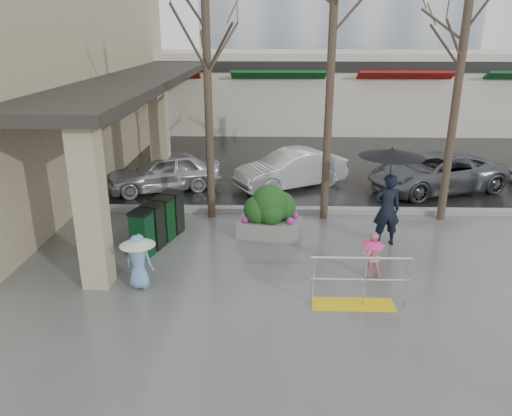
# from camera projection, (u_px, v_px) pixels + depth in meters

# --- Properties ---
(ground) EXTENTS (120.00, 120.00, 0.00)m
(ground) POSITION_uv_depth(u_px,v_px,m) (284.00, 275.00, 10.87)
(ground) COLOR #51514F
(ground) RESTS_ON ground
(street_asphalt) EXTENTS (120.00, 36.00, 0.01)m
(street_asphalt) POSITION_uv_depth(u_px,v_px,m) (276.00, 115.00, 31.58)
(street_asphalt) COLOR black
(street_asphalt) RESTS_ON ground
(curb) EXTENTS (120.00, 0.30, 0.15)m
(curb) POSITION_uv_depth(u_px,v_px,m) (281.00, 210.00, 14.61)
(curb) COLOR gray
(curb) RESTS_ON ground
(near_building) EXTENTS (6.00, 18.00, 8.00)m
(near_building) POSITION_uv_depth(u_px,v_px,m) (22.00, 62.00, 17.32)
(near_building) COLOR tan
(near_building) RESTS_ON ground
(canopy_slab) EXTENTS (2.80, 18.00, 0.25)m
(canopy_slab) POSITION_uv_depth(u_px,v_px,m) (143.00, 74.00, 17.32)
(canopy_slab) COLOR #2D2823
(canopy_slab) RESTS_ON pillar_front
(pillar_front) EXTENTS (0.55, 0.55, 3.50)m
(pillar_front) POSITION_uv_depth(u_px,v_px,m) (91.00, 206.00, 9.93)
(pillar_front) COLOR tan
(pillar_front) RESTS_ON ground
(pillar_back) EXTENTS (0.55, 0.55, 3.50)m
(pillar_back) POSITION_uv_depth(u_px,v_px,m) (160.00, 139.00, 16.04)
(pillar_back) COLOR tan
(pillar_back) RESTS_ON ground
(storefront_row) EXTENTS (34.00, 6.74, 4.00)m
(storefront_row) POSITION_uv_depth(u_px,v_px,m) (314.00, 89.00, 27.05)
(storefront_row) COLOR beige
(storefront_row) RESTS_ON ground
(handrail) EXTENTS (1.90, 0.50, 1.03)m
(handrail) POSITION_uv_depth(u_px,v_px,m) (357.00, 288.00, 9.58)
(handrail) COLOR yellow
(handrail) RESTS_ON ground
(tree_west) EXTENTS (3.20, 3.20, 6.80)m
(tree_west) POSITION_uv_depth(u_px,v_px,m) (206.00, 28.00, 12.61)
(tree_west) COLOR #382B21
(tree_west) RESTS_ON ground
(tree_midwest) EXTENTS (3.20, 3.20, 7.00)m
(tree_midwest) POSITION_uv_depth(u_px,v_px,m) (333.00, 22.00, 12.47)
(tree_midwest) COLOR #382B21
(tree_midwest) RESTS_ON ground
(tree_mideast) EXTENTS (3.20, 3.20, 6.50)m
(tree_mideast) POSITION_uv_depth(u_px,v_px,m) (464.00, 38.00, 12.50)
(tree_mideast) COLOR #382B21
(tree_mideast) RESTS_ON ground
(woman) EXTENTS (1.56, 1.56, 2.46)m
(woman) POSITION_uv_depth(u_px,v_px,m) (389.00, 184.00, 11.97)
(woman) COLOR black
(woman) RESTS_ON ground
(child_pink) EXTENTS (0.51, 0.51, 1.01)m
(child_pink) POSITION_uv_depth(u_px,v_px,m) (372.00, 252.00, 10.65)
(child_pink) COLOR pink
(child_pink) RESTS_ON ground
(child_blue) EXTENTS (0.73, 0.73, 1.18)m
(child_blue) POSITION_uv_depth(u_px,v_px,m) (138.00, 256.00, 10.14)
(child_blue) COLOR #6D92C2
(child_blue) RESTS_ON ground
(planter) EXTENTS (1.70, 1.05, 1.38)m
(planter) POSITION_uv_depth(u_px,v_px,m) (270.00, 212.00, 12.74)
(planter) COLOR slate
(planter) RESTS_ON ground
(news_boxes) EXTENTS (1.01, 2.06, 1.12)m
(news_boxes) POSITION_uv_depth(u_px,v_px,m) (159.00, 222.00, 12.33)
(news_boxes) COLOR #0D3C1F
(news_boxes) RESTS_ON ground
(car_a) EXTENTS (3.99, 2.72, 1.26)m
(car_a) POSITION_uv_depth(u_px,v_px,m) (163.00, 172.00, 16.48)
(car_a) COLOR #B0B0B5
(car_a) RESTS_ON ground
(car_b) EXTENTS (3.98, 3.05, 1.26)m
(car_b) POSITION_uv_depth(u_px,v_px,m) (291.00, 169.00, 16.80)
(car_b) COLOR white
(car_b) RESTS_ON ground
(car_c) EXTENTS (4.97, 3.50, 1.26)m
(car_c) POSITION_uv_depth(u_px,v_px,m) (436.00, 173.00, 16.39)
(car_c) COLOR #57585E
(car_c) RESTS_ON ground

